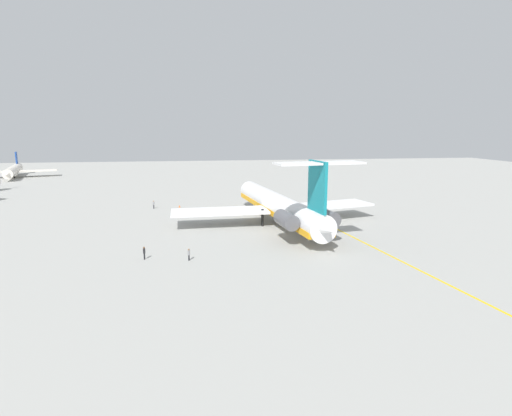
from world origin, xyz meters
name	(u,v)px	position (x,y,z in m)	size (l,w,h in m)	color
ground	(296,216)	(0.00, 0.00, 0.00)	(297.78, 297.78, 0.00)	#9E9E99
main_jetliner	(280,206)	(-6.97, 4.84, 3.48)	(43.78, 38.78, 12.76)	white
airliner_far_right	(13,171)	(78.32, 84.18, 2.55)	(28.64, 28.62, 8.66)	silver
ground_crew_near_nose	(144,251)	(-23.73, 26.84, 1.13)	(0.40, 0.28, 1.78)	black
ground_crew_near_tail	(154,204)	(12.11, 28.96, 1.13)	(0.34, 0.35, 1.79)	black
ground_crew_portside	(189,253)	(-25.08, 20.96, 1.04)	(0.33, 0.30, 1.64)	black
safety_cone_nose	(179,206)	(12.66, 23.45, 0.28)	(0.40, 0.40, 0.55)	#EA590F
taxiway_centreline	(322,222)	(-5.75, -3.55, 0.00)	(85.63, 0.36, 0.01)	gold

